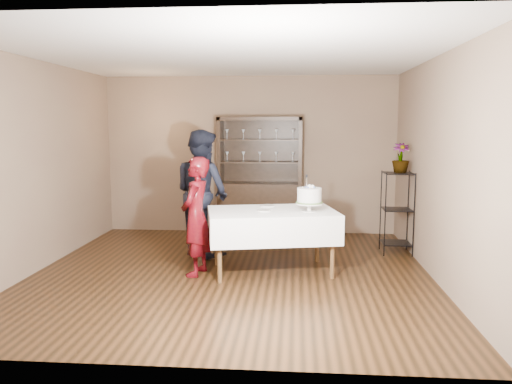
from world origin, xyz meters
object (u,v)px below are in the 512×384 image
Objects in this scene: china_hutch at (260,196)px; plant_etagere at (397,209)px; woman at (196,216)px; cake_table at (272,225)px; potted_plant at (401,158)px; cake at (309,197)px; man at (202,193)px.

plant_etagere is (2.08, -1.05, -0.01)m from china_hutch.
plant_etagere is at bearing 123.98° from woman.
woman is at bearing -168.46° from cake_table.
china_hutch is 2.46m from potted_plant.
china_hutch is at bearing 153.17° from plant_etagere.
china_hutch is 2.42m from woman.
cake_table is at bearing -148.32° from plant_etagere.
cake reaches higher than plant_etagere.
woman is 1.00m from man.
woman reaches higher than cake.
china_hutch reaches higher than plant_etagere.
china_hutch is at bearing 173.57° from woman.
woman is at bearing -173.88° from cake.
china_hutch is 1.35× the size of woman.
man reaches higher than cake_table.
china_hutch reaches higher than man.
cake_table is (0.31, -2.14, -0.05)m from china_hutch.
china_hutch is 4.29× the size of cake.
cake_table is 1.19× the size of woman.
china_hutch is 1.13× the size of cake_table.
potted_plant is (2.85, 0.31, 0.50)m from man.
cake is at bearing 104.72° from woman.
cake is (0.47, -0.04, 0.37)m from cake_table.
woman reaches higher than cake_table.
cake_table is 4.13× the size of potted_plant.
potted_plant is at bearing 40.71° from cake.
woman reaches higher than plant_etagere.
potted_plant reaches higher than cake.
man is (-1.05, 0.79, 0.29)m from cake_table.
man reaches higher than cake.
potted_plant reaches higher than woman.
plant_etagere is 2.08m from cake_table.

